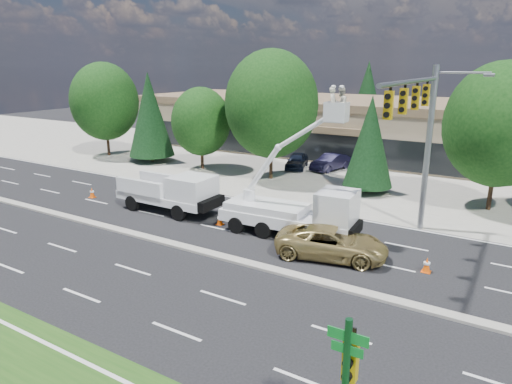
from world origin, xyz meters
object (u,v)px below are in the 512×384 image
Objects in this scene: street_sign_pole at (347,381)px; utility_pickup at (173,196)px; minivan at (332,243)px; bucket_truck at (300,206)px; signal_mast at (423,126)px.

street_sign_pole is 0.61× the size of utility_pickup.
utility_pickup is at bearing 69.96° from minivan.
signal_mast is at bearing 22.48° from bucket_truck.
street_sign_pole is at bearing -64.22° from bucket_truck.
signal_mast is 15.99m from street_sign_pole.
street_sign_pole is 0.50× the size of bucket_truck.
utility_pickup is (-14.02, -2.84, -5.03)m from signal_mast.
street_sign_pole is 0.75× the size of minivan.
minivan is (11.19, -1.40, -0.29)m from utility_pickup.
signal_mast is 7.35m from bucket_truck.
utility_pickup is 1.23× the size of minivan.
bucket_truck is 1.51× the size of minivan.
street_sign_pole is at bearing -38.57° from utility_pickup.
minivan is (2.50, -1.60, -0.99)m from bucket_truck.
bucket_truck is (-5.33, -2.64, -4.32)m from signal_mast.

